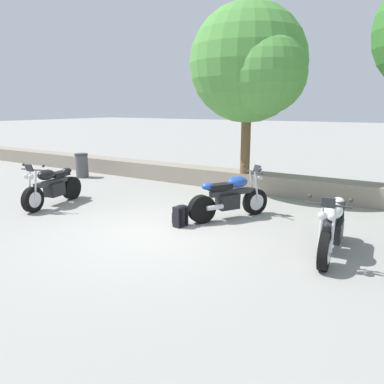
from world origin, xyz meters
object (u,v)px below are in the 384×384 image
object	(u,v)px
motorcycle_white_far_right	(332,228)
leafy_tree_far_left	(252,66)
motorcycle_black_near_left	(52,187)
motorcycle_blue_centre	(231,198)
trash_bin	(82,165)
rider_backpack	(180,215)

from	to	relation	value
motorcycle_white_far_right	leafy_tree_far_left	size ratio (longest dim) A/B	0.43
motorcycle_black_near_left	leafy_tree_far_left	size ratio (longest dim) A/B	0.43
motorcycle_blue_centre	trash_bin	xyz separation A→B (m)	(-6.83, 1.71, -0.05)
motorcycle_blue_centre	rider_backpack	xyz separation A→B (m)	(-0.63, -1.10, -0.24)
motorcycle_blue_centre	rider_backpack	world-z (taller)	motorcycle_blue_centre
leafy_tree_far_left	trash_bin	world-z (taller)	leafy_tree_far_left
motorcycle_black_near_left	rider_backpack	distance (m)	3.79
motorcycle_black_near_left	rider_backpack	xyz separation A→B (m)	(3.76, 0.32, -0.24)
motorcycle_black_near_left	motorcycle_white_far_right	xyz separation A→B (m)	(6.83, 0.41, 0.00)
rider_backpack	trash_bin	world-z (taller)	trash_bin
motorcycle_black_near_left	leafy_tree_far_left	world-z (taller)	leafy_tree_far_left
motorcycle_white_far_right	trash_bin	distance (m)	9.66
rider_backpack	motorcycle_white_far_right	bearing A→B (deg)	1.67
motorcycle_blue_centre	rider_backpack	bearing A→B (deg)	-119.83
motorcycle_black_near_left	trash_bin	world-z (taller)	motorcycle_black_near_left
leafy_tree_far_left	trash_bin	xyz separation A→B (m)	(-6.06, -0.94, -3.17)
motorcycle_white_far_right	motorcycle_blue_centre	bearing A→B (deg)	157.44
motorcycle_blue_centre	motorcycle_white_far_right	size ratio (longest dim) A/B	0.91
rider_backpack	trash_bin	xyz separation A→B (m)	(-6.20, 2.81, 0.19)
motorcycle_white_far_right	leafy_tree_far_left	bearing A→B (deg)	131.17
trash_bin	motorcycle_white_far_right	bearing A→B (deg)	-16.36
motorcycle_black_near_left	motorcycle_blue_centre	bearing A→B (deg)	17.91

